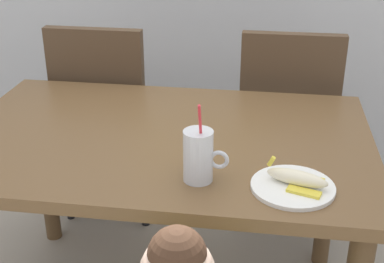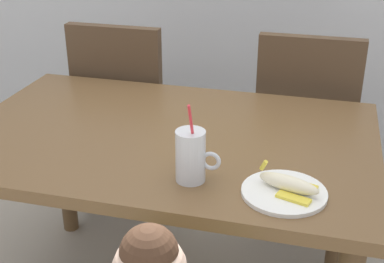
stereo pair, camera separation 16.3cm
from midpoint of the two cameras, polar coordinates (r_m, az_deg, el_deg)
dining_table at (r=1.81m, az=-0.14°, el=-3.13°), size 1.38×0.90×0.75m
dining_chair_left at (r=2.51m, az=-5.16°, el=2.53°), size 0.44×0.45×0.96m
dining_chair_right at (r=2.41m, az=14.02°, el=0.89°), size 0.44×0.44×0.96m
milk_cup at (r=1.46m, az=3.10°, el=-3.03°), size 0.13×0.09×0.25m
snack_plate at (r=1.46m, az=13.09°, el=-6.50°), size 0.23×0.23×0.01m
peeled_banana at (r=1.45m, az=13.67°, el=-5.63°), size 0.18×0.13×0.07m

